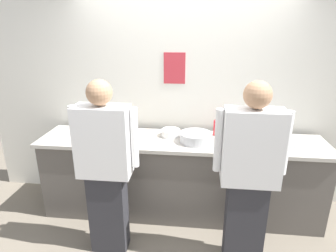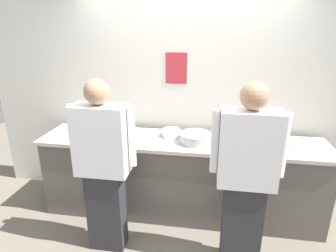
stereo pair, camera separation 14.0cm
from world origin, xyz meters
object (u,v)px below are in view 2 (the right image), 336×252
ramekin_orange_sauce (89,127)px  chef_near_left (103,165)px  sheet_tray (270,144)px  ramekin_yellow_sauce (232,144)px  squeeze_bottle_spare (235,142)px  chef_center (246,176)px  mixing_bowl_steel (196,138)px  squeeze_bottle_secondary (131,133)px  plate_stack_front (171,133)px  squeeze_bottle_primary (217,128)px  ramekin_red_sauce (88,138)px

ramekin_orange_sauce → chef_near_left: bearing=-59.1°
sheet_tray → ramekin_yellow_sauce: size_ratio=4.56×
chef_near_left → squeeze_bottle_spare: 1.32m
chef_center → ramekin_yellow_sauce: bearing=98.9°
chef_near_left → chef_center: (1.30, -0.02, 0.01)m
ramekin_orange_sauce → sheet_tray: bearing=-4.2°
squeeze_bottle_spare → ramekin_orange_sauce: 1.78m
mixing_bowl_steel → squeeze_bottle_secondary: size_ratio=1.63×
chef_near_left → mixing_bowl_steel: chef_near_left is taller
ramekin_yellow_sauce → plate_stack_front: bearing=165.1°
squeeze_bottle_spare → squeeze_bottle_primary: bearing=115.0°
mixing_bowl_steel → ramekin_red_sauce: bearing=-175.0°
chef_near_left → ramekin_red_sauce: bearing=126.1°
chef_near_left → chef_center: chef_center is taller
ramekin_red_sauce → ramekin_yellow_sauce: 1.58m
plate_stack_front → ramekin_yellow_sauce: size_ratio=2.25×
plate_stack_front → squeeze_bottle_primary: (0.51, 0.09, 0.06)m
squeeze_bottle_secondary → ramekin_red_sauce: bearing=-178.7°
squeeze_bottle_primary → ramekin_yellow_sauce: squeeze_bottle_primary is taller
mixing_bowl_steel → chef_near_left: bearing=-142.6°
sheet_tray → ramekin_yellow_sauce: bearing=-166.3°
squeeze_bottle_primary → plate_stack_front: bearing=-170.1°
mixing_bowl_steel → squeeze_bottle_spare: (0.41, -0.16, 0.05)m
chef_near_left → squeeze_bottle_secondary: bearing=77.3°
plate_stack_front → ramekin_orange_sauce: size_ratio=2.39×
squeeze_bottle_primary → squeeze_bottle_spare: size_ratio=1.01×
mixing_bowl_steel → sheet_tray: bearing=4.8°
plate_stack_front → squeeze_bottle_primary: bearing=9.9°
chef_near_left → mixing_bowl_steel: bearing=37.4°
squeeze_bottle_secondary → ramekin_yellow_sauce: bearing=3.2°
plate_stack_front → squeeze_bottle_secondary: size_ratio=0.99×
plate_stack_front → squeeze_bottle_secondary: 0.48m
squeeze_bottle_spare → ramekin_yellow_sauce: (-0.03, 0.13, -0.08)m
plate_stack_front → chef_center: bearing=-45.9°
chef_near_left → plate_stack_front: 0.94m
sheet_tray → squeeze_bottle_secondary: squeeze_bottle_secondary is taller
plate_stack_front → mixing_bowl_steel: mixing_bowl_steel is taller
chef_near_left → ramekin_yellow_sauce: chef_near_left is taller
squeeze_bottle_spare → ramekin_yellow_sauce: size_ratio=2.23×
squeeze_bottle_secondary → ramekin_red_sauce: size_ratio=2.47×
ramekin_red_sauce → ramekin_orange_sauce: bearing=111.2°
chef_center → plate_stack_front: size_ratio=8.26×
squeeze_bottle_primary → ramekin_yellow_sauce: size_ratio=2.26×
mixing_bowl_steel → squeeze_bottle_primary: 0.33m
chef_center → ramekin_red_sauce: 1.76m
chef_near_left → ramekin_red_sauce: size_ratio=19.96×
chef_near_left → ramekin_orange_sauce: (-0.51, 0.85, 0.05)m
chef_near_left → squeeze_bottle_spare: chef_near_left is taller
squeeze_bottle_spare → ramekin_red_sauce: bearing=177.9°
mixing_bowl_steel → squeeze_bottle_primary: squeeze_bottle_primary is taller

